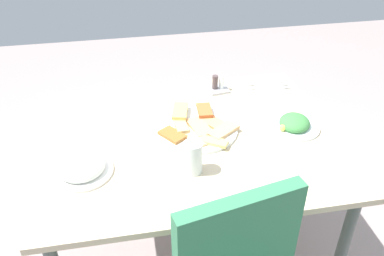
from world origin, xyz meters
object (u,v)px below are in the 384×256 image
(salad_plate_rice, at_px, (294,124))
(fork, at_px, (268,84))
(pide_platter, at_px, (197,128))
(soda_can, at_px, (193,158))
(condiment_caddy, at_px, (218,86))
(salad_plate_greens, at_px, (81,167))
(dining_table, at_px, (189,153))
(paper_napkin, at_px, (269,87))
(spoon, at_px, (270,88))

(salad_plate_rice, bearing_deg, fork, -92.72)
(pide_platter, bearing_deg, soda_can, 75.58)
(soda_can, distance_m, condiment_caddy, 0.60)
(salad_plate_greens, height_order, condiment_caddy, condiment_caddy)
(salad_plate_rice, bearing_deg, pide_platter, -7.95)
(dining_table, height_order, salad_plate_rice, salad_plate_rice)
(salad_plate_rice, xyz_separation_m, fork, (-0.02, -0.37, -0.01))
(salad_plate_rice, bearing_deg, condiment_caddy, -57.62)
(salad_plate_greens, bearing_deg, paper_napkin, -150.90)
(spoon, bearing_deg, pide_platter, 40.95)
(pide_platter, bearing_deg, spoon, -145.96)
(salad_plate_greens, xyz_separation_m, condiment_caddy, (-0.61, -0.49, -0.00))
(soda_can, height_order, fork, soda_can)
(pide_platter, distance_m, soda_can, 0.26)
(dining_table, bearing_deg, salad_plate_rice, 178.05)
(fork, bearing_deg, paper_napkin, 100.79)
(dining_table, height_order, spoon, spoon)
(dining_table, distance_m, paper_napkin, 0.57)
(soda_can, xyz_separation_m, paper_napkin, (-0.47, -0.54, -0.06))
(pide_platter, distance_m, spoon, 0.49)
(dining_table, distance_m, pide_platter, 0.11)
(salad_plate_greens, relative_size, salad_plate_rice, 1.06)
(dining_table, xyz_separation_m, salad_plate_rice, (-0.43, 0.01, 0.10))
(condiment_caddy, bearing_deg, salad_plate_greens, 38.84)
(soda_can, bearing_deg, paper_napkin, -131.06)
(pide_platter, xyz_separation_m, paper_napkin, (-0.41, -0.29, -0.01))
(fork, bearing_deg, spoon, 100.79)
(dining_table, distance_m, salad_plate_rice, 0.44)
(dining_table, height_order, condiment_caddy, condiment_caddy)
(salad_plate_greens, bearing_deg, salad_plate_rice, -171.26)
(salad_plate_greens, distance_m, salad_plate_rice, 0.85)
(pide_platter, distance_m, paper_napkin, 0.50)
(pide_platter, xyz_separation_m, fork, (-0.41, -0.31, -0.01))
(soda_can, xyz_separation_m, spoon, (-0.47, -0.53, -0.06))
(pide_platter, xyz_separation_m, salad_plate_greens, (0.45, 0.18, 0.01))
(condiment_caddy, bearing_deg, paper_napkin, 176.71)
(paper_napkin, distance_m, fork, 0.02)
(soda_can, bearing_deg, salad_plate_greens, -9.44)
(dining_table, distance_m, condiment_caddy, 0.42)
(dining_table, xyz_separation_m, pide_platter, (-0.04, -0.04, 0.09))
(salad_plate_greens, bearing_deg, fork, -149.99)
(salad_plate_greens, height_order, salad_plate_rice, salad_plate_greens)
(soda_can, bearing_deg, dining_table, -96.41)
(soda_can, bearing_deg, spoon, -132.02)
(salad_plate_greens, xyz_separation_m, spoon, (-0.86, -0.46, -0.02))
(pide_platter, relative_size, salad_plate_greens, 1.54)
(paper_napkin, relative_size, condiment_caddy, 1.32)
(salad_plate_greens, relative_size, paper_napkin, 1.66)
(spoon, bearing_deg, salad_plate_rice, 93.90)
(salad_plate_rice, distance_m, soda_can, 0.50)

